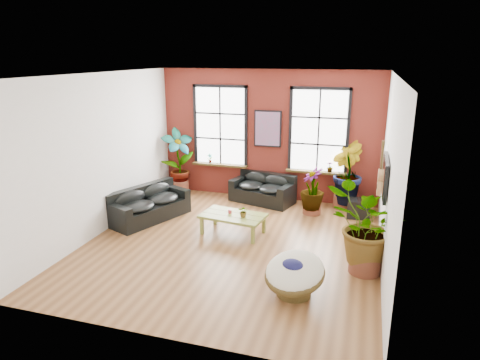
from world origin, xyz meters
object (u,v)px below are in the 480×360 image
Objects in this scene: sofa_back at (263,189)px; papasan_chair at (294,274)px; sofa_left at (148,205)px; coffee_table at (233,217)px.

sofa_back is 4.72m from papasan_chair.
coffee_table is at bearing -74.34° from sofa_left.
papasan_chair is at bearing -42.96° from coffee_table.
coffee_table is (2.25, -0.26, 0.04)m from sofa_left.
sofa_left is (-2.38, -2.04, 0.01)m from sofa_back.
coffee_table is (-0.13, -2.30, 0.05)m from sofa_back.
sofa_left is at bearing 169.62° from papasan_chair.
sofa_left is 2.27m from coffee_table.
sofa_back is 0.85× the size of sofa_left.
sofa_left is 1.66× the size of papasan_chair.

